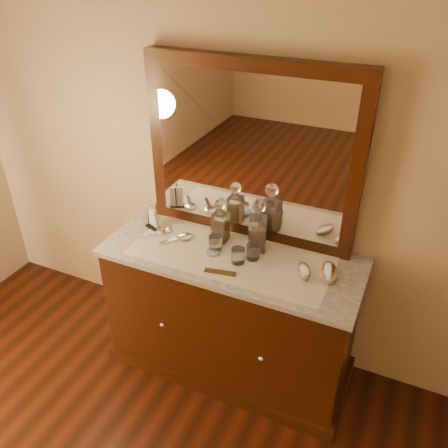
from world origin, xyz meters
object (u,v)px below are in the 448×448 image
at_px(comb, 220,272).
at_px(napkin_rack, 153,219).
at_px(decanter_left, 220,225).
at_px(hand_mirror_inner, 181,238).
at_px(dresser_cabinet, 231,314).
at_px(pin_dish, 213,252).
at_px(brush_far, 329,272).
at_px(decanter_right, 258,231).
at_px(mirror_frame, 251,154).
at_px(brush_near, 304,271).
at_px(hand_mirror_outer, 162,231).

bearing_deg(comb, napkin_rack, 145.25).
relative_size(decanter_left, hand_mirror_inner, 1.39).
distance_m(dresser_cabinet, pin_dish, 0.46).
bearing_deg(brush_far, pin_dish, -174.05).
relative_size(decanter_left, decanter_right, 0.87).
bearing_deg(pin_dish, comb, -52.16).
bearing_deg(pin_dish, decanter_left, 97.17).
xyz_separation_m(mirror_frame, decanter_left, (-0.11, -0.15, -0.39)).
bearing_deg(napkin_rack, brush_near, -4.75).
distance_m(pin_dish, napkin_rack, 0.46).
bearing_deg(brush_near, brush_far, 18.76).
bearing_deg(brush_near, hand_mirror_outer, 177.12).
height_order(comb, hand_mirror_outer, hand_mirror_outer).
relative_size(mirror_frame, brush_near, 7.63).
height_order(hand_mirror_outer, hand_mirror_inner, hand_mirror_inner).
bearing_deg(napkin_rack, brush_far, -2.04).
height_order(dresser_cabinet, comb, comb).
bearing_deg(hand_mirror_outer, comb, -23.68).
bearing_deg(comb, decanter_left, 103.47).
bearing_deg(hand_mirror_outer, dresser_cabinet, -3.40).
bearing_deg(brush_far, comb, -158.32).
height_order(napkin_rack, hand_mirror_inner, napkin_rack).
xyz_separation_m(mirror_frame, decanter_right, (0.11, -0.14, -0.38)).
bearing_deg(brush_far, hand_mirror_inner, -179.41).
distance_m(pin_dish, hand_mirror_inner, 0.24).
bearing_deg(decanter_right, dresser_cabinet, -137.26).
xyz_separation_m(decanter_right, brush_far, (0.42, -0.08, -0.10)).
distance_m(pin_dish, brush_near, 0.51).
distance_m(napkin_rack, hand_mirror_inner, 0.23).
bearing_deg(hand_mirror_outer, brush_far, -0.17).
xyz_separation_m(brush_far, hand_mirror_outer, (-1.00, 0.00, -0.02)).
distance_m(comb, hand_mirror_outer, 0.52).
height_order(decanter_left, brush_near, decanter_left).
bearing_deg(decanter_right, mirror_frame, 127.60).
xyz_separation_m(comb, brush_near, (0.40, 0.17, 0.02)).
height_order(mirror_frame, napkin_rack, mirror_frame).
bearing_deg(dresser_cabinet, napkin_rack, 173.37).
xyz_separation_m(comb, napkin_rack, (-0.55, 0.24, 0.05)).
relative_size(comb, decanter_right, 0.53).
distance_m(comb, brush_far, 0.56).
distance_m(brush_near, brush_far, 0.13).
height_order(dresser_cabinet, brush_far, brush_far).
xyz_separation_m(pin_dish, brush_far, (0.63, 0.07, 0.02)).
xyz_separation_m(pin_dish, hand_mirror_outer, (-0.37, 0.07, 0.00)).
xyz_separation_m(brush_near, hand_mirror_outer, (-0.88, 0.04, -0.01)).
bearing_deg(pin_dish, dresser_cabinet, 23.41).
height_order(comb, decanter_left, decanter_left).
height_order(comb, brush_far, brush_far).
relative_size(pin_dish, decanter_left, 0.27).
relative_size(dresser_cabinet, mirror_frame, 1.17).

